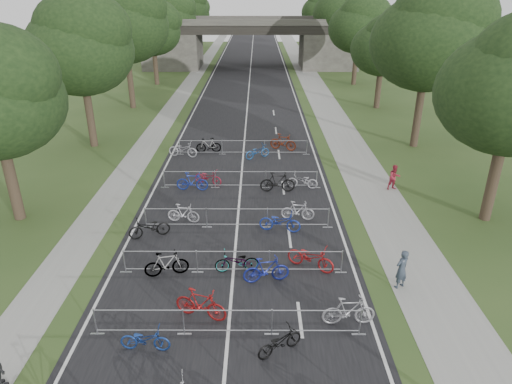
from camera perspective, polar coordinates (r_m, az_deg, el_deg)
road at (r=56.47m, az=-0.89°, el=12.93°), size 11.00×140.00×0.01m
sidewalk_right at (r=56.89m, az=7.40°, el=12.82°), size 3.00×140.00×0.01m
sidewalk_left at (r=57.10m, az=-8.63°, el=12.79°), size 2.00×140.00×0.01m
lane_markings at (r=56.47m, az=-0.89°, el=12.92°), size 0.12×140.00×0.00m
overpass_bridge at (r=70.76m, az=-0.69°, el=18.14°), size 31.00×8.00×7.05m
tree_left_1 at (r=35.72m, az=-21.09°, el=16.59°), size 7.56×7.56×11.53m
tree_right_1 at (r=35.54m, az=21.07°, el=17.54°), size 8.18×8.18×12.47m
tree_left_2 at (r=47.04m, az=-16.10°, el=19.74°), size 8.40×8.40×12.81m
tree_right_2 at (r=47.14m, az=15.74°, el=17.12°), size 6.16×6.16×9.39m
tree_left_3 at (r=58.78m, az=-12.74°, el=19.22°), size 6.72×6.72×10.25m
tree_right_3 at (r=58.68m, az=12.81°, el=19.63°), size 7.17×7.17×10.93m
tree_left_4 at (r=70.48m, az=-10.68°, el=20.81°), size 7.56×7.56×11.53m
tree_right_4 at (r=70.39m, az=10.80°, el=21.29°), size 8.18×8.18×12.47m
tree_left_5 at (r=82.26m, az=-9.18°, el=21.93°), size 8.40×8.40×12.81m
tree_right_5 at (r=82.32m, az=9.19°, el=20.42°), size 6.16×6.16×9.39m
tree_left_6 at (r=94.20m, az=-7.95°, el=21.28°), size 6.72×6.72×10.25m
tree_right_6 at (r=94.14m, az=8.12°, el=21.54°), size 7.17×7.17×10.93m
barrier_row_2 at (r=16.47m, az=-3.56°, el=-15.93°), size 9.70×0.08×1.10m
barrier_row_3 at (r=19.52m, az=-2.89°, el=-8.70°), size 9.70×0.08×1.10m
barrier_row_4 at (r=22.97m, az=-2.40°, el=-3.26°), size 9.70×0.08×1.10m
barrier_row_5 at (r=27.50m, az=-1.97°, el=1.58°), size 9.70×0.08×1.10m
barrier_row_6 at (r=33.11m, az=-1.61°, el=5.60°), size 9.70×0.08×1.10m
bike_8 at (r=16.38m, az=-13.70°, el=-17.46°), size 1.74×0.70×0.89m
bike_9 at (r=17.21m, az=-6.93°, el=-13.75°), size 2.11×1.21×1.22m
bike_10 at (r=15.88m, az=2.97°, el=-18.22°), size 1.77×1.41×0.90m
bike_11 at (r=17.16m, az=11.51°, el=-14.40°), size 1.95×0.63×1.16m
bike_12 at (r=19.68m, az=-11.12°, el=-8.84°), size 1.93×0.94×1.12m
bike_13 at (r=19.61m, az=-2.41°, el=-8.71°), size 1.93×0.85×0.98m
bike_14 at (r=18.94m, az=1.29°, el=-9.71°), size 2.00×0.87×1.16m
bike_15 at (r=19.89m, az=6.85°, el=-8.11°), size 2.24×1.71×1.13m
bike_16 at (r=22.70m, az=-13.19°, el=-4.38°), size 2.10×1.31×1.04m
bike_17 at (r=23.77m, az=-9.07°, el=-2.66°), size 1.75×0.75×1.02m
bike_18 at (r=22.64m, az=3.01°, el=-3.71°), size 2.17×1.08×1.09m
bike_19 at (r=23.81m, az=5.24°, el=-2.36°), size 1.79×0.71×1.05m
bike_20 at (r=27.37m, az=-7.98°, el=1.30°), size 1.95×0.68×1.15m
bike_21 at (r=28.14m, az=-6.01°, el=1.85°), size 1.92×1.28×0.95m
bike_22 at (r=26.94m, az=2.71°, el=1.24°), size 2.08×0.62×1.24m
bike_23 at (r=27.59m, az=5.84°, el=1.39°), size 1.92×0.95×0.96m
bike_24 at (r=33.06m, az=-9.14°, el=5.29°), size 2.23×1.18×1.11m
bike_25 at (r=33.70m, az=-5.94°, el=5.82°), size 1.86×0.70×1.09m
bike_26 at (r=32.38m, az=0.17°, el=5.08°), size 1.97×1.52×0.99m
bike_27 at (r=34.09m, az=3.40°, el=6.24°), size 2.09×1.32×1.22m
pedestrian_a at (r=19.37m, az=17.73°, el=-9.19°), size 0.75×0.67×1.71m
pedestrian_b at (r=28.39m, az=16.91°, el=1.74°), size 0.87×0.75×1.55m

